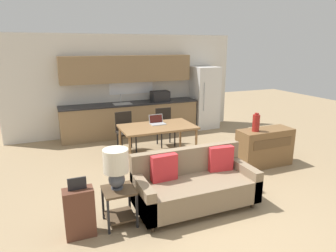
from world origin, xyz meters
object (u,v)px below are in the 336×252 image
at_px(table_lamp, 116,165).
at_px(dining_chair_far_right, 165,125).
at_px(dining_table, 158,129).
at_px(couch, 194,185).
at_px(side_table, 119,201).
at_px(dining_chair_far_left, 125,129).
at_px(suitcase, 79,212).
at_px(laptop, 157,122).
at_px(credenza, 264,147).
at_px(vase, 256,123).
at_px(refrigerator, 205,98).

height_order(table_lamp, dining_chair_far_right, table_lamp).
xyz_separation_m(dining_table, couch, (-0.19, -2.08, -0.33)).
bearing_deg(side_table, couch, 2.00).
distance_m(dining_chair_far_left, suitcase, 3.30).
xyz_separation_m(table_lamp, suitcase, (-0.52, -0.11, -0.52)).
relative_size(side_table, table_lamp, 0.93).
xyz_separation_m(dining_table, laptop, (0.05, 0.17, 0.11)).
distance_m(dining_table, table_lamp, 2.50).
xyz_separation_m(side_table, suitcase, (-0.54, -0.08, -0.01)).
relative_size(credenza, dining_chair_far_right, 1.26).
height_order(vase, suitcase, vase).
height_order(dining_chair_far_right, suitcase, dining_chair_far_right).
bearing_deg(dining_chair_far_left, couch, -87.01).
relative_size(couch, dining_chair_far_right, 2.00).
height_order(table_lamp, credenza, table_lamp).
relative_size(couch, suitcase, 2.23).
bearing_deg(vase, table_lamp, -163.48).
height_order(side_table, dining_chair_far_right, dining_chair_far_right).
bearing_deg(side_table, laptop, 58.44).
xyz_separation_m(couch, laptop, (0.24, 2.25, 0.44)).
distance_m(vase, suitcase, 3.70).
relative_size(table_lamp, dining_chair_far_left, 0.62).
distance_m(couch, credenza, 2.27).
distance_m(table_lamp, credenza, 3.42).
bearing_deg(dining_chair_far_right, laptop, -121.83).
xyz_separation_m(refrigerator, credenza, (-0.33, -3.12, -0.52)).
xyz_separation_m(refrigerator, dining_chair_far_left, (-2.74, -1.15, -0.39)).
relative_size(table_lamp, laptop, 1.73).
height_order(refrigerator, table_lamp, refrigerator).
distance_m(dining_chair_far_left, dining_chair_far_right, 1.02).
relative_size(dining_table, dining_chair_far_right, 1.73).
bearing_deg(dining_chair_far_left, laptop, -51.05).
bearing_deg(side_table, dining_chair_far_left, 73.78).
bearing_deg(dining_table, suitcase, -130.69).
xyz_separation_m(table_lamp, credenza, (3.27, 0.91, -0.47)).
bearing_deg(couch, dining_table, 84.85).
bearing_deg(credenza, table_lamp, -164.45).
xyz_separation_m(refrigerator, suitcase, (-4.12, -4.15, -0.57)).
xyz_separation_m(refrigerator, couch, (-2.42, -4.02, -0.55)).
bearing_deg(laptop, side_table, -122.84).
distance_m(refrigerator, dining_chair_far_left, 3.00).
height_order(dining_table, side_table, dining_table).
relative_size(side_table, laptop, 1.60).
distance_m(side_table, laptop, 2.73).
bearing_deg(vase, credenza, 4.82).
bearing_deg(vase, suitcase, -164.10).
bearing_deg(laptop, credenza, -37.53).
xyz_separation_m(couch, vase, (1.80, 0.88, 0.59)).
height_order(couch, side_table, couch).
xyz_separation_m(couch, suitcase, (-1.71, -0.12, -0.01)).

